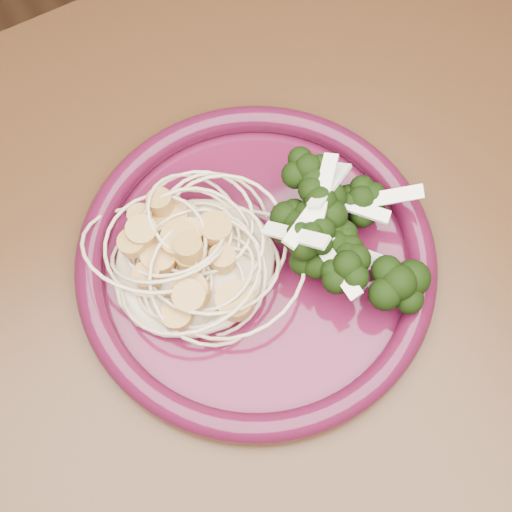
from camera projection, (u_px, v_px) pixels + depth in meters
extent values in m
plane|color=brown|center=(301.00, 450.00, 1.25)|extent=(3.50, 3.50, 0.00)
cube|color=#472814|center=(353.00, 326.00, 0.57)|extent=(1.20, 0.80, 0.04)
cylinder|color=#472814|center=(498.00, 54.00, 1.14)|extent=(0.06, 0.06, 0.71)
cylinder|color=#4A0D25|center=(256.00, 264.00, 0.57)|extent=(0.37, 0.37, 0.01)
torus|color=#4A0E25|center=(256.00, 260.00, 0.56)|extent=(0.38, 0.38, 0.02)
ellipsoid|color=beige|center=(194.00, 261.00, 0.55)|extent=(0.17, 0.16, 0.03)
ellipsoid|color=black|center=(333.00, 242.00, 0.54)|extent=(0.15, 0.19, 0.06)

